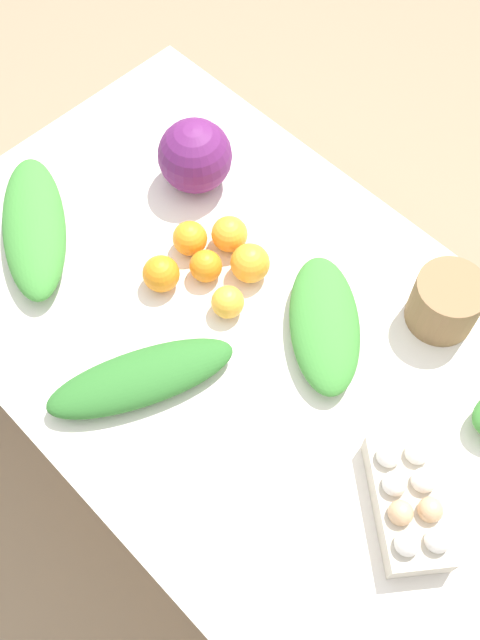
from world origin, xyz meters
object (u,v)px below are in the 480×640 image
Objects in this scene: cabbage_purple at (195,156)px; orange_5 at (190,238)px; greens_bunch_scallion at (324,324)px; greens_bunch_dandelion at (141,378)px; orange_0 at (229,234)px; orange_4 at (228,302)px; greens_bunch_kale at (34,227)px; orange_2 at (206,266)px; egg_carton at (409,501)px; orange_3 at (161,274)px; paper_bag at (446,302)px; orange_1 at (250,263)px.

orange_5 is at bearing -46.99° from cabbage_purple.
greens_bunch_dandelion is at bearing -116.55° from greens_bunch_scallion.
orange_0 is at bearing 108.64° from greens_bunch_dandelion.
orange_4 is (0.30, -0.19, -0.05)m from cabbage_purple.
greens_bunch_dandelion is 0.24m from orange_4.
orange_5 is (-0.05, -0.07, -0.00)m from orange_0.
greens_bunch_kale is 5.49× the size of orange_2.
egg_carton reaches higher than orange_3.
paper_bag is at bearing 157.79° from egg_carton.
cabbage_purple is at bearing -158.26° from egg_carton.
orange_1 is at bearing 95.96° from greens_bunch_dandelion.
orange_3 is (0.15, -0.24, -0.04)m from cabbage_purple.
egg_carton is at bearing 6.53° from greens_bunch_kale.
orange_4 is (0.43, 0.17, -0.00)m from greens_bunch_kale.
orange_0 is (-0.12, 0.35, 0.01)m from greens_bunch_dandelion.
paper_bag reaches higher than orange_2.
orange_3 is (-0.11, -0.15, -0.00)m from orange_1.
greens_bunch_dandelion is at bearing -120.46° from paper_bag.
orange_4 is 0.18m from orange_5.
greens_bunch_dandelion is 0.33m from orange_1.
orange_2 is at bearing 30.43° from greens_bunch_kale.
greens_bunch_dandelion is 4.77× the size of orange_3.
paper_bag is 0.40m from orange_1.
paper_bag reaches higher than greens_bunch_dandelion.
orange_4 reaches higher than greens_bunch_dandelion.
paper_bag reaches higher than orange_0.
cabbage_purple is 0.26m from orange_2.
paper_bag reaches higher than orange_1.
cabbage_purple is at bearing 160.54° from orange_1.
cabbage_purple is at bearing 169.45° from greens_bunch_scallion.
egg_carton is 0.62m from orange_2.
orange_3 is (-0.15, 0.18, 0.01)m from greens_bunch_dandelion.
cabbage_purple reaches higher than egg_carton.
orange_3 reaches higher than orange_4.
orange_3 is (0.28, 0.11, 0.00)m from greens_bunch_kale.
cabbage_purple is 0.45× the size of greens_bunch_dandelion.
cabbage_purple is 0.62m from paper_bag.
egg_carton is at bearing -25.25° from greens_bunch_scallion.
orange_1 is (-0.20, -0.01, 0.01)m from greens_bunch_scallion.
cabbage_purple is 1.18× the size of paper_bag.
orange_3 is at bearing 128.88° from greens_bunch_dandelion.
greens_bunch_scallion is 0.34m from orange_5.
cabbage_purple reaches higher than orange_2.
orange_0 is at bearing -156.93° from egg_carton.
paper_bag is 1.87× the size of orange_5.
greens_bunch_scallion is 0.85× the size of greens_bunch_dandelion.
orange_0 is (0.31, 0.29, 0.00)m from greens_bunch_kale.
orange_4 is (0.09, -0.03, -0.00)m from orange_2.
cabbage_purple is 2.43× the size of orange_4.
egg_carton is 3.07× the size of orange_1.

